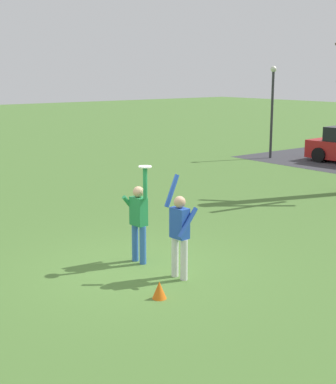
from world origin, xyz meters
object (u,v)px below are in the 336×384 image
at_px(person_catcher, 139,218).
at_px(person_defender, 180,230).
at_px(lamppost_by_lot, 272,103).
at_px(frisbee_disc, 145,167).
at_px(field_cone_orange, 159,290).

relative_size(person_catcher, person_defender, 1.02).
bearing_deg(person_catcher, lamppost_by_lot, 118.19).
relative_size(person_catcher, lamppost_by_lot, 0.49).
distance_m(frisbee_disc, field_cone_orange, 2.66).
height_order(frisbee_disc, lamppost_by_lot, lamppost_by_lot).
xyz_separation_m(frisbee_disc, lamppost_by_lot, (-8.54, 13.55, 0.49)).
xyz_separation_m(person_catcher, field_cone_orange, (1.83, -0.86, -0.82)).
xyz_separation_m(person_catcher, person_defender, (1.26, 0.07, -0.00)).
xyz_separation_m(person_catcher, frisbee_disc, (0.22, 0.01, 1.11)).
height_order(person_catcher, frisbee_disc, frisbee_disc).
distance_m(frisbee_disc, lamppost_by_lot, 16.03).
xyz_separation_m(person_catcher, lamppost_by_lot, (-8.32, 13.56, 1.60)).
height_order(person_defender, field_cone_orange, person_defender).
bearing_deg(frisbee_disc, person_defender, 3.33).
bearing_deg(field_cone_orange, frisbee_disc, 151.40).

